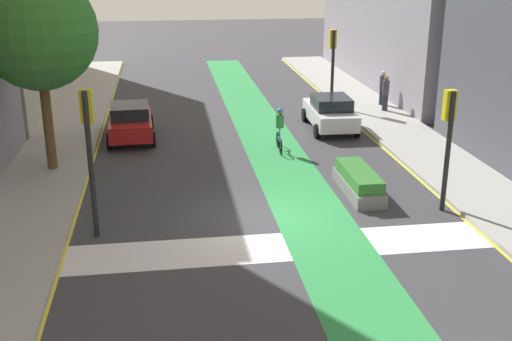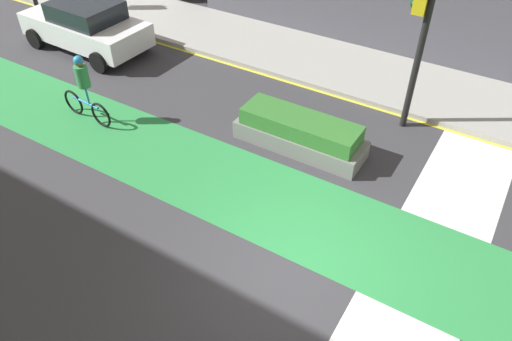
{
  "view_description": "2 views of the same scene",
  "coord_description": "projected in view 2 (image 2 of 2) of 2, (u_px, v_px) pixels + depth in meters",
  "views": [
    {
      "loc": [
        -3.03,
        -17.83,
        7.87
      ],
      "look_at": [
        -0.11,
        2.11,
        0.87
      ],
      "focal_mm": 44.48,
      "sensor_mm": 36.0,
      "label": 1
    },
    {
      "loc": [
        -5.2,
        -2.32,
        7.18
      ],
      "look_at": [
        1.17,
        1.59,
        0.89
      ],
      "focal_mm": 34.26,
      "sensor_mm": 36.0,
      "label": 2
    }
  ],
  "objects": [
    {
      "name": "median_planter",
      "position": [
        300.0,
        133.0,
        11.57
      ],
      "size": [
        1.01,
        3.17,
        0.85
      ],
      "color": "slate",
      "rests_on": "ground_plane"
    },
    {
      "name": "ground_plane",
      "position": [
        296.0,
        272.0,
        8.94
      ],
      "size": [
        120.0,
        120.0,
        0.0
      ],
      "primitive_type": "plane",
      "color": "#38383D"
    },
    {
      "name": "crosswalk_band",
      "position": [
        402.0,
        322.0,
        8.14
      ],
      "size": [
        12.0,
        1.8,
        0.01
      ],
      "primitive_type": "cube",
      "color": "silver",
      "rests_on": "ground_plane"
    },
    {
      "name": "bike_lane_paint",
      "position": [
        328.0,
        225.0,
        9.84
      ],
      "size": [
        2.4,
        60.0,
        0.01
      ],
      "primitive_type": "cube",
      "color": "#2D8C47",
      "rests_on": "ground_plane"
    },
    {
      "name": "curb_stripe_right",
      "position": [
        403.0,
        116.0,
        12.85
      ],
      "size": [
        0.16,
        60.0,
        0.01
      ],
      "primitive_type": "cube",
      "color": "yellow",
      "rests_on": "ground_plane"
    },
    {
      "name": "traffic_signal_near_right",
      "position": [
        421.0,
        22.0,
        10.84
      ],
      "size": [
        0.35,
        0.52,
        3.87
      ],
      "color": "black",
      "rests_on": "ground_plane"
    },
    {
      "name": "car_white_right_far",
      "position": [
        86.0,
        25.0,
        15.35
      ],
      "size": [
        2.13,
        4.25,
        1.57
      ],
      "color": "silver",
      "rests_on": "ground_plane"
    },
    {
      "name": "sidewalk_right",
      "position": [
        421.0,
        89.0,
        13.78
      ],
      "size": [
        3.0,
        60.0,
        0.15
      ],
      "primitive_type": "cube",
      "color": "#9E9E99",
      "rests_on": "ground_plane"
    },
    {
      "name": "cyclist_in_lane",
      "position": [
        84.0,
        88.0,
        12.08
      ],
      "size": [
        0.32,
        1.73,
        1.86
      ],
      "color": "black",
      "rests_on": "ground_plane"
    }
  ]
}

